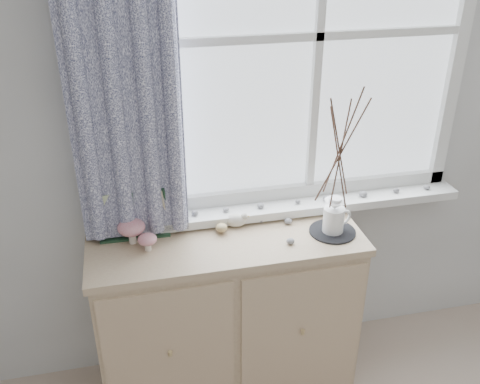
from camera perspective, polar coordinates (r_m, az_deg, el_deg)
The scene contains 8 objects.
sideboard at distance 2.58m, azimuth -1.34°, elevation -12.98°, with size 1.20×0.45×0.85m.
botanical_book at distance 2.32m, azimuth -11.33°, elevation -2.32°, with size 0.35×0.13×0.24m, color #1E3F27, non-canonical shape.
toadstool_cluster at distance 2.30m, azimuth -11.10°, elevation -4.09°, with size 0.16×0.17×0.11m.
wooden_eggs at distance 2.39m, azimuth -2.62°, elevation -3.44°, with size 0.09×0.11×0.07m.
songbird_figurine at distance 2.40m, azimuth -0.48°, elevation -2.98°, with size 0.13×0.06×0.07m, color silver, non-canonical shape.
crocheted_doily at distance 2.41m, azimuth 9.83°, elevation -4.16°, with size 0.21×0.21×0.01m, color black.
twig_pitcher at distance 2.23m, azimuth 10.65°, elevation 4.57°, with size 0.31×0.31×0.70m.
sideboard_pebbles at distance 2.39m, azimuth 5.75°, elevation -3.91°, with size 0.34×0.23×0.02m.
Camera 1 is at (-0.52, -0.17, 2.12)m, focal length 40.00 mm.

